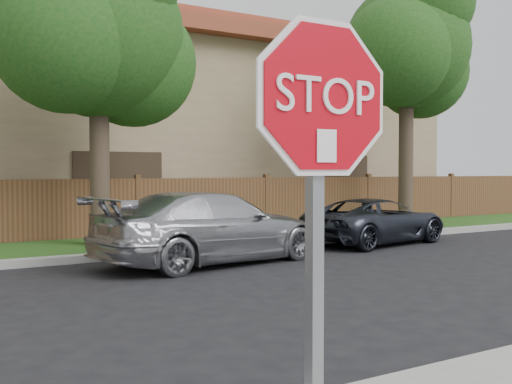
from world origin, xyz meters
TOP-DOWN VIEW (x-y plane):
  - tree_mid at (2.52, 9.57)m, footprint 4.80×3.90m
  - tree_right at (12.02, 9.57)m, footprint 4.80×3.90m
  - stop_sign at (0.25, -1.48)m, footprint 1.01×0.13m
  - sedan_right at (3.84, 6.73)m, footprint 5.10×2.75m
  - sedan_far_right at (8.74, 7.44)m, footprint 4.30×2.53m

SIDE VIEW (x-z plane):
  - sedan_far_right at x=8.74m, z-range 0.00..1.12m
  - sedan_right at x=3.84m, z-range 0.00..1.40m
  - stop_sign at x=0.25m, z-range 0.55..3.11m
  - tree_mid at x=2.52m, z-range 1.20..8.55m
  - tree_right at x=12.02m, z-range 1.47..9.67m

